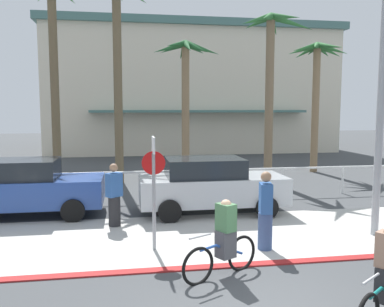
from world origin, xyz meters
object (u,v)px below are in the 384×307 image
object	(u,v)px
palm_tree_5	(271,60)
pedestrian_0	(265,214)
palm_tree_2	(53,40)
palm_tree_6	(317,71)
palm_tree_4	(185,73)
car_blue_1	(25,187)
palm_tree_3	(117,30)
cyclist_blue_1	(224,240)
stop_sign_bike_lane	(154,177)
pedestrian_1	(114,198)
car_silver_2	(211,185)

from	to	relation	value
palm_tree_5	pedestrian_0	xyz separation A→B (m)	(-3.05, -8.21, -4.37)
palm_tree_2	palm_tree_6	bearing A→B (deg)	3.74
palm_tree_6	palm_tree_2	bearing A→B (deg)	-176.26
palm_tree_2	palm_tree_6	size ratio (longest dim) A/B	1.33
palm_tree_4	car_blue_1	xyz separation A→B (m)	(-5.74, -6.49, -3.96)
palm_tree_3	palm_tree_4	xyz separation A→B (m)	(3.05, 1.35, -1.56)
palm_tree_2	cyclist_blue_1	xyz separation A→B (m)	(4.74, -11.08, -5.37)
car_blue_1	palm_tree_4	bearing A→B (deg)	48.52
stop_sign_bike_lane	pedestrian_1	size ratio (longest dim) A/B	1.49
palm_tree_5	car_blue_1	size ratio (longest dim) A/B	1.62
palm_tree_5	cyclist_blue_1	bearing A→B (deg)	-114.50
stop_sign_bike_lane	palm_tree_3	xyz separation A→B (m)	(-0.86, 8.70, 4.71)
car_silver_2	palm_tree_3	bearing A→B (deg)	116.29
palm_tree_6	pedestrian_0	bearing A→B (deg)	-120.57
car_blue_1	palm_tree_6	bearing A→B (deg)	28.62
car_blue_1	cyclist_blue_1	size ratio (longest dim) A/B	2.70
palm_tree_3	palm_tree_4	bearing A→B (deg)	23.92
stop_sign_bike_lane	palm_tree_2	xyz separation A→B (m)	(-3.53, 9.46, 4.39)
stop_sign_bike_lane	cyclist_blue_1	xyz separation A→B (m)	(1.20, -1.62, -0.98)
car_blue_1	stop_sign_bike_lane	bearing A→B (deg)	-45.02
car_blue_1	palm_tree_3	bearing A→B (deg)	62.35
stop_sign_bike_lane	cyclist_blue_1	size ratio (longest dim) A/B	1.57
stop_sign_bike_lane	palm_tree_6	distance (m)	13.89
car_blue_1	car_silver_2	bearing A→B (deg)	-5.21
palm_tree_5	car_blue_1	xyz separation A→B (m)	(-9.06, -4.28, -4.33)
palm_tree_2	palm_tree_3	size ratio (longest dim) A/B	1.01
palm_tree_6	car_blue_1	bearing A→B (deg)	-151.38
palm_tree_5	car_silver_2	xyz separation A→B (m)	(-3.58, -4.78, -4.33)
stop_sign_bike_lane	palm_tree_6	world-z (taller)	palm_tree_6
stop_sign_bike_lane	pedestrian_0	size ratio (longest dim) A/B	1.43
palm_tree_4	car_blue_1	bearing A→B (deg)	-131.48
palm_tree_3	palm_tree_4	distance (m)	3.68
palm_tree_2	stop_sign_bike_lane	bearing A→B (deg)	-69.52
palm_tree_2	pedestrian_0	xyz separation A→B (m)	(5.99, -9.84, -5.23)
palm_tree_2	cyclist_blue_1	world-z (taller)	palm_tree_2
palm_tree_2	car_silver_2	xyz separation A→B (m)	(5.46, -6.41, -5.20)
car_blue_1	cyclist_blue_1	bearing A→B (deg)	-47.40
palm_tree_6	pedestrian_1	size ratio (longest dim) A/B	3.74
palm_tree_4	palm_tree_6	bearing A→B (deg)	1.88
palm_tree_4	car_blue_1	world-z (taller)	palm_tree_4
car_silver_2	pedestrian_1	size ratio (longest dim) A/B	2.56
stop_sign_bike_lane	cyclist_blue_1	bearing A→B (deg)	-53.35
palm_tree_2	cyclist_blue_1	bearing A→B (deg)	-66.85
car_blue_1	pedestrian_0	size ratio (longest dim) A/B	2.46
palm_tree_3	car_blue_1	world-z (taller)	palm_tree_3
car_blue_1	pedestrian_1	bearing A→B (deg)	-29.78
cyclist_blue_1	pedestrian_0	world-z (taller)	pedestrian_0
palm_tree_4	palm_tree_6	distance (m)	6.56
palm_tree_5	car_silver_2	world-z (taller)	palm_tree_5
stop_sign_bike_lane	palm_tree_5	xyz separation A→B (m)	(5.51, 7.83, 3.52)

